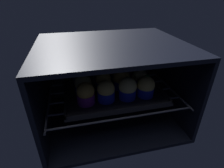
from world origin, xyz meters
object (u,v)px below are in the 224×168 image
at_px(muffin_row0_col1, 106,91).
at_px(muffin_row2_col0, 81,77).
at_px(muffin_row1_col3, 139,78).
at_px(muffin_row1_col0, 83,85).
at_px(muffin_row0_col0, 86,94).
at_px(muffin_row2_col3, 133,70).
at_px(muffin_row1_col2, 121,79).
at_px(baking_tray, 112,90).
at_px(muffin_row1_col1, 103,82).
at_px(muffin_row2_col1, 100,74).
at_px(muffin_row2_col2, 116,72).
at_px(muffin_row0_col2, 128,89).
at_px(muffin_row0_col3, 146,87).

height_order(muffin_row0_col1, muffin_row2_col0, muffin_row0_col1).
bearing_deg(muffin_row1_col3, muffin_row1_col0, 179.75).
relative_size(muffin_row0_col0, muffin_row2_col3, 1.01).
relative_size(muffin_row1_col2, muffin_row2_col0, 1.16).
bearing_deg(baking_tray, muffin_row2_col0, 147.49).
xyz_separation_m(muffin_row1_col1, muffin_row2_col1, (-0.00, 0.08, -0.00)).
bearing_deg(muffin_row2_col0, muffin_row0_col1, -62.31).
xyz_separation_m(muffin_row2_col1, muffin_row2_col2, (0.08, 0.00, 0.00)).
distance_m(muffin_row1_col1, muffin_row1_col2, 0.08).
relative_size(muffin_row0_col2, muffin_row2_col2, 1.05).
height_order(muffin_row0_col0, muffin_row1_col3, muffin_row0_col0).
xyz_separation_m(muffin_row1_col2, muffin_row2_col0, (-0.17, 0.08, -0.01)).
bearing_deg(muffin_row0_col3, muffin_row2_col3, 88.93).
relative_size(muffin_row0_col0, muffin_row1_col0, 1.08).
distance_m(muffin_row0_col1, muffin_row1_col3, 0.19).
bearing_deg(muffin_row0_col0, baking_tray, 33.53).
distance_m(muffin_row1_col2, muffin_row1_col3, 0.08).
bearing_deg(muffin_row1_col3, muffin_row1_col1, 179.86).
bearing_deg(baking_tray, muffin_row0_col1, -118.16).
distance_m(muffin_row0_col1, muffin_row2_col2, 0.19).
distance_m(muffin_row2_col0, muffin_row2_col1, 0.09).
bearing_deg(muffin_row1_col0, muffin_row1_col1, -0.46).
xyz_separation_m(baking_tray, muffin_row2_col0, (-0.13, 0.08, 0.04)).
bearing_deg(baking_tray, muffin_row1_col1, -179.34).
bearing_deg(muffin_row1_col2, muffin_row2_col0, 153.82).
relative_size(muffin_row0_col1, muffin_row2_col2, 1.00).
bearing_deg(muffin_row2_col2, muffin_row2_col3, -1.27).
bearing_deg(muffin_row0_col2, muffin_row1_col2, 91.71).
xyz_separation_m(muffin_row0_col0, muffin_row0_col3, (0.24, -0.00, -0.00)).
distance_m(muffin_row2_col0, muffin_row2_col3, 0.25).
relative_size(muffin_row0_col0, muffin_row0_col1, 1.02).
bearing_deg(muffin_row1_col1, muffin_row2_col1, 90.44).
xyz_separation_m(muffin_row1_col1, muffin_row1_col2, (0.08, -0.00, 0.00)).
bearing_deg(muffin_row2_col3, muffin_row1_col2, -134.11).
height_order(muffin_row1_col3, muffin_row2_col0, muffin_row1_col3).
distance_m(muffin_row0_col1, muffin_row1_col0, 0.12).
xyz_separation_m(muffin_row0_col3, muffin_row2_col1, (-0.16, 0.17, -0.00)).
height_order(muffin_row0_col2, muffin_row1_col0, muffin_row0_col2).
relative_size(baking_tray, muffin_row0_col3, 4.63).
bearing_deg(muffin_row2_col2, muffin_row0_col2, -88.52).
height_order(muffin_row1_col1, muffin_row1_col2, muffin_row1_col2).
distance_m(muffin_row0_col2, muffin_row1_col2, 0.08).
distance_m(muffin_row0_col2, muffin_row2_col3, 0.19).
distance_m(baking_tray, muffin_row0_col3, 0.15).
height_order(muffin_row1_col2, muffin_row2_col1, muffin_row1_col2).
bearing_deg(baking_tray, muffin_row1_col2, -2.33).
distance_m(muffin_row0_col2, muffin_row0_col3, 0.08).
bearing_deg(baking_tray, muffin_row0_col0, -146.47).
height_order(muffin_row1_col3, muffin_row2_col3, muffin_row2_col3).
bearing_deg(muffin_row0_col2, muffin_row1_col3, 45.14).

